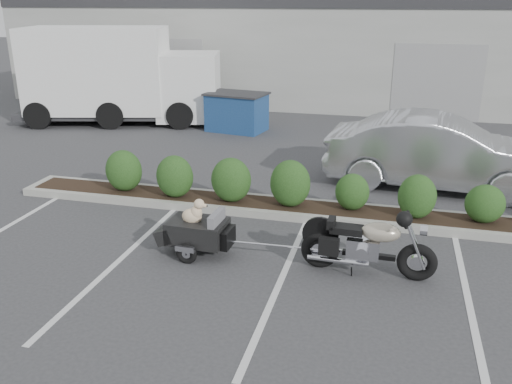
% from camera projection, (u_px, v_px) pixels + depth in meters
% --- Properties ---
extents(ground, '(90.00, 90.00, 0.00)m').
position_uv_depth(ground, '(218.00, 255.00, 9.03)').
color(ground, '#38383A').
rests_on(ground, ground).
extents(planter_kerb, '(12.00, 1.00, 0.15)m').
position_uv_depth(planter_kerb, '(300.00, 210.00, 10.78)').
color(planter_kerb, '#9E9E93').
rests_on(planter_kerb, ground).
extents(building, '(26.00, 10.00, 4.00)m').
position_uv_depth(building, '(338.00, 47.00, 23.85)').
color(building, '#9EA099').
rests_on(building, ground).
extents(motorcycle, '(2.09, 0.70, 1.20)m').
position_uv_depth(motorcycle, '(367.00, 246.00, 8.27)').
color(motorcycle, black).
rests_on(motorcycle, ground).
extents(pet_trailer, '(1.66, 0.93, 0.99)m').
position_uv_depth(pet_trailer, '(197.00, 230.00, 8.96)').
color(pet_trailer, black).
rests_on(pet_trailer, ground).
extents(sedan, '(5.04, 2.11, 1.62)m').
position_uv_depth(sedan, '(439.00, 153.00, 11.99)').
color(sedan, silver).
rests_on(sedan, ground).
extents(dumpster, '(2.04, 1.56, 1.22)m').
position_uv_depth(dumpster, '(237.00, 112.00, 17.31)').
color(dumpster, navy).
rests_on(dumpster, ground).
extents(delivery_truck, '(7.21, 3.81, 3.15)m').
position_uv_depth(delivery_truck, '(121.00, 78.00, 18.26)').
color(delivery_truck, white).
rests_on(delivery_truck, ground).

